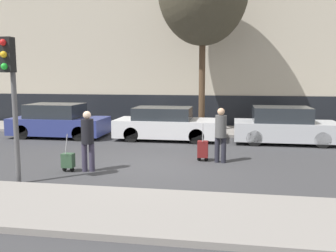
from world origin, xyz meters
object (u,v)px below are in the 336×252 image
object	(u,v)px
parked_car_0	(58,122)
pedestrian_right	(221,132)
parked_car_1	(166,124)
trolley_left	(68,160)
parked_car_2	(284,126)
trolley_right	(203,149)
pedestrian_left	(88,137)
parked_bicycle	(163,121)
traffic_light	(11,81)

from	to	relation	value
parked_car_0	pedestrian_right	bearing A→B (deg)	-27.71
parked_car_0	parked_car_1	world-z (taller)	parked_car_0
pedestrian_right	trolley_left	bearing A→B (deg)	-145.29
parked_car_2	trolley_right	world-z (taller)	parked_car_2
pedestrian_left	parked_bicycle	xyz separation A→B (m)	(0.66, 7.64, -0.45)
trolley_left	parked_bicycle	world-z (taller)	parked_bicycle
parked_car_0	parked_bicycle	size ratio (longest dim) A/B	2.27
trolley_right	parked_car_1	bearing A→B (deg)	116.05
parked_car_2	trolley_right	size ratio (longest dim) A/B	3.34
parked_car_1	parked_bicycle	size ratio (longest dim) A/B	2.36
trolley_right	parked_bicycle	size ratio (longest dim) A/B	0.66
pedestrian_left	parked_bicycle	bearing A→B (deg)	72.51
parked_car_0	parked_car_2	distance (m)	9.35
parked_car_0	trolley_left	distance (m)	6.22
parked_car_0	parked_car_1	bearing A→B (deg)	1.26
pedestrian_right	trolley_right	distance (m)	0.79
parked_car_0	parked_bicycle	world-z (taller)	parked_car_0
pedestrian_right	parked_bicycle	size ratio (longest dim) A/B	0.94
trolley_left	parked_bicycle	size ratio (longest dim) A/B	0.59
parked_car_1	pedestrian_right	world-z (taller)	pedestrian_right
parked_car_0	pedestrian_left	world-z (taller)	pedestrian_left
trolley_right	traffic_light	xyz separation A→B (m)	(-4.25, -3.29, 2.13)
parked_car_0	traffic_light	world-z (taller)	traffic_light
traffic_light	parked_bicycle	size ratio (longest dim) A/B	1.97
pedestrian_left	trolley_left	xyz separation A→B (m)	(-0.54, -0.12, -0.64)
parked_car_2	pedestrian_right	size ratio (longest dim) A/B	2.35
pedestrian_left	pedestrian_right	bearing A→B (deg)	12.69
pedestrian_right	traffic_light	size ratio (longest dim) A/B	0.48
parked_car_1	parked_car_2	xyz separation A→B (m)	(4.68, -0.02, 0.03)
parked_car_1	traffic_light	bearing A→B (deg)	-109.38
pedestrian_left	trolley_left	distance (m)	0.84
trolley_left	trolley_right	bearing A→B (deg)	28.12
parked_car_2	traffic_light	size ratio (longest dim) A/B	1.12
parked_car_0	trolley_right	distance (m)	7.40
pedestrian_left	parked_car_0	bearing A→B (deg)	110.37
trolley_left	pedestrian_right	size ratio (longest dim) A/B	0.63
trolley_left	trolley_right	size ratio (longest dim) A/B	0.89
parked_car_1	trolley_left	bearing A→B (deg)	-107.41
pedestrian_left	traffic_light	bearing A→B (deg)	-141.81
parked_car_2	parked_car_1	bearing A→B (deg)	179.80
parked_car_1	parked_bicycle	world-z (taller)	parked_car_1
parked_car_1	trolley_right	size ratio (longest dim) A/B	3.57
parked_car_2	pedestrian_left	bearing A→B (deg)	-137.28
parked_car_2	trolley_right	distance (m)	4.67
parked_car_2	trolley_left	size ratio (longest dim) A/B	3.73
parked_car_1	parked_car_2	bearing A→B (deg)	-0.20
traffic_light	parked_bicycle	xyz separation A→B (m)	(1.91, 9.16, -2.01)
parked_car_0	trolley_left	world-z (taller)	parked_car_0
parked_car_2	pedestrian_right	world-z (taller)	pedestrian_right
trolley_left	pedestrian_right	xyz separation A→B (m)	(4.09, 1.79, 0.63)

